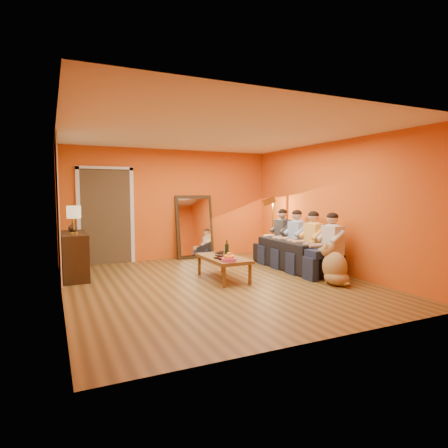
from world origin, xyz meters
name	(u,v)px	position (x,y,z in m)	size (l,w,h in m)	color
room_shell	(210,209)	(0.00, 0.37, 1.30)	(5.00, 5.50, 2.60)	brown
white_accent	(58,208)	(-2.48, 1.75, 1.30)	(0.02, 1.90, 2.58)	white
doorway_recess	(105,217)	(-1.50, 2.83, 1.05)	(1.06, 0.30, 2.10)	#3F2D19
door_jamb_left	(79,218)	(-2.07, 2.71, 1.05)	(0.08, 0.06, 2.20)	white
door_jamb_right	(132,216)	(-0.93, 2.71, 1.05)	(0.08, 0.06, 2.20)	white
door_header	(105,168)	(-1.50, 2.71, 2.12)	(1.22, 0.06, 0.08)	white
mirror_frame	(194,227)	(0.55, 2.63, 0.76)	(0.92, 0.06, 1.52)	#322110
mirror_glass	(195,227)	(0.55, 2.59, 0.76)	(0.78, 0.02, 1.36)	white
sideboard	(74,255)	(-2.24, 1.55, 0.42)	(0.44, 1.18, 0.85)	#322110
table_lamp	(74,220)	(-2.24, 1.25, 1.10)	(0.24, 0.24, 0.51)	beige
sofa	(295,254)	(2.00, 0.53, 0.31)	(0.82, 2.11, 0.62)	black
coffee_table	(223,268)	(0.22, 0.27, 0.21)	(0.62, 1.22, 0.42)	brown
floor_lamp	(273,230)	(2.10, 1.55, 0.72)	(0.30, 0.24, 1.44)	gold
dog	(335,264)	(1.82, -0.89, 0.36)	(0.40, 0.62, 0.73)	#AD8A4E
person_far_left	(333,245)	(2.13, -0.47, 0.61)	(0.70, 0.44, 1.22)	beige
person_mid_left	(314,242)	(2.13, 0.08, 0.61)	(0.70, 0.44, 1.22)	#F9C053
person_mid_right	(297,239)	(2.13, 0.63, 0.61)	(0.70, 0.44, 1.22)	#95B4E7
person_far_right	(283,236)	(2.13, 1.18, 0.61)	(0.70, 0.44, 1.22)	#303135
fruit_bowl	(229,257)	(0.12, -0.18, 0.50)	(0.26, 0.26, 0.16)	#DA4C96
wine_bottle	(227,249)	(0.27, 0.22, 0.58)	(0.07, 0.07, 0.31)	black
tumbler	(226,253)	(0.34, 0.39, 0.47)	(0.11, 0.11, 0.10)	#B27F3F
laptop	(224,253)	(0.40, 0.62, 0.43)	(0.34, 0.22, 0.03)	black
book_lower	(219,259)	(0.04, 0.07, 0.43)	(0.20, 0.27, 0.03)	#322110
book_mid	(219,257)	(0.05, 0.08, 0.45)	(0.17, 0.23, 0.02)	#A01412
book_upper	(219,256)	(0.04, 0.06, 0.47)	(0.17, 0.23, 0.02)	black
vase	(73,227)	(-2.24, 1.80, 0.94)	(0.17, 0.17, 0.17)	#322110
flowers	(72,214)	(-2.24, 1.80, 1.18)	(0.17, 0.17, 0.42)	#A01412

